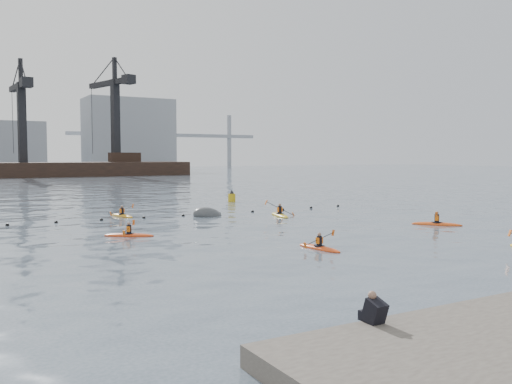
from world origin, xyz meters
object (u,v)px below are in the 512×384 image
kayaker_5 (122,215)px  mooring_buoy (208,216)px  kayaker_0 (319,247)px  kayaker_3 (280,215)px  kayaker_2 (129,235)px  kayaker_4 (437,224)px  nav_buoy (232,198)px

kayaker_5 → mooring_buoy: 6.38m
kayaker_0 → kayaker_3: bearing=59.2°
kayaker_2 → kayaker_5: size_ratio=0.91×
kayaker_2 → kayaker_5: bearing=20.0°
kayaker_3 → kayaker_5: bearing=164.9°
mooring_buoy → kayaker_0: bearing=-95.2°
kayaker_0 → kayaker_4: size_ratio=1.01×
kayaker_2 → mooring_buoy: (8.23, 7.33, -0.09)m
kayaker_5 → nav_buoy: (13.09, 7.54, 0.31)m
mooring_buoy → kayaker_3: bearing=-32.0°
nav_buoy → kayaker_0: bearing=-108.4°
kayaker_2 → kayaker_5: kayaker_5 is taller
kayaker_4 → kayaker_3: bearing=-97.4°
kayaker_0 → kayaker_5: 19.31m
kayaker_0 → kayaker_2: bearing=121.8°
mooring_buoy → nav_buoy: 12.68m
kayaker_0 → kayaker_2: kayaker_0 is taller
kayaker_2 → kayaker_4: size_ratio=0.94×
kayaker_3 → mooring_buoy: kayaker_3 is taller
kayaker_5 → mooring_buoy: (5.74, -2.79, -0.09)m
kayaker_2 → kayaker_3: kayaker_3 is taller
kayaker_3 → kayaker_2: bearing=-147.3°
kayaker_2 → kayaker_4: (18.87, -5.15, 0.01)m
nav_buoy → kayaker_3: bearing=-101.7°
kayaker_2 → mooring_buoy: size_ratio=1.07×
kayaker_2 → kayaker_3: 13.58m
kayaker_2 → kayaker_3: bearing=-37.1°
mooring_buoy → nav_buoy: nav_buoy is taller
kayaker_3 → kayaker_4: (6.04, -9.60, -0.01)m
kayaker_2 → kayaker_5: (2.48, 10.11, 0.00)m
kayaker_5 → nav_buoy: 15.11m
kayaker_3 → nav_buoy: 13.49m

